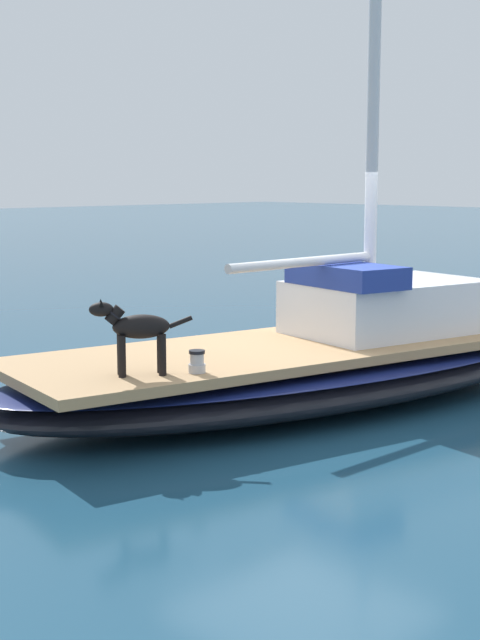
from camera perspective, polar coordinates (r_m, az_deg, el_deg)
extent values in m
plane|color=navy|center=(10.26, 4.05, -4.99)|extent=(120.00, 120.00, 0.00)
ellipsoid|color=black|center=(10.20, 4.07, -3.46)|extent=(3.72, 7.53, 0.56)
ellipsoid|color=navy|center=(10.16, 4.08, -2.47)|extent=(3.74, 7.56, 0.08)
cube|color=tan|center=(10.13, 4.09, -1.64)|extent=(3.18, 6.88, 0.10)
cylinder|color=silver|center=(10.71, 8.34, 18.80)|extent=(0.14, 0.14, 7.32)
cylinder|color=silver|center=(9.74, 3.99, 3.58)|extent=(0.10, 2.20, 0.10)
cube|color=silver|center=(10.85, 9.13, 0.83)|extent=(1.76, 2.41, 0.60)
cube|color=navy|center=(10.20, 6.57, 2.76)|extent=(1.43, 0.92, 0.24)
ellipsoid|color=black|center=(8.40, -6.11, -0.40)|extent=(0.46, 0.56, 0.22)
cylinder|color=black|center=(8.36, -7.28, -2.25)|extent=(0.07, 0.07, 0.38)
cylinder|color=black|center=(8.49, -7.35, -2.08)|extent=(0.07, 0.07, 0.38)
cylinder|color=black|center=(8.39, -4.80, -2.16)|extent=(0.07, 0.07, 0.38)
cylinder|color=black|center=(8.52, -4.91, -1.99)|extent=(0.07, 0.07, 0.38)
cylinder|color=black|center=(8.36, -7.72, 0.30)|extent=(0.19, 0.22, 0.19)
ellipsoid|color=black|center=(8.34, -8.55, 0.65)|extent=(0.23, 0.26, 0.13)
cone|color=black|center=(8.29, -8.54, 1.02)|extent=(0.05, 0.05, 0.06)
cone|color=black|center=(8.38, -8.58, 1.10)|extent=(0.05, 0.05, 0.06)
torus|color=black|center=(8.36, -7.72, 0.30)|extent=(0.18, 0.17, 0.10)
cylinder|color=black|center=(8.43, -3.68, -0.13)|extent=(0.15, 0.21, 0.12)
cylinder|color=#B7B7BC|center=(8.52, -2.67, -3.00)|extent=(0.16, 0.16, 0.08)
cylinder|color=#B7B7BC|center=(8.51, -2.67, -2.41)|extent=(0.13, 0.13, 0.10)
cylinder|color=black|center=(8.49, -2.67, -1.98)|extent=(0.15, 0.15, 0.03)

